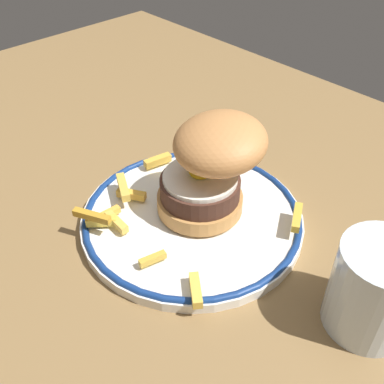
{
  "coord_description": "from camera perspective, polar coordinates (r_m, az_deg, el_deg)",
  "views": [
    {
      "loc": [
        26.96,
        -25.85,
        36.37
      ],
      "look_at": [
        -1.15,
        0.69,
        4.6
      ],
      "focal_mm": 42.49,
      "sensor_mm": 36.0,
      "label": 1
    }
  ],
  "objects": [
    {
      "name": "ground_plane",
      "position": [
        0.54,
        0.31,
        -6.36
      ],
      "size": [
        129.92,
        87.67,
        4.0
      ],
      "primitive_type": "cube",
      "color": "olive"
    },
    {
      "name": "dinner_plate",
      "position": [
        0.53,
        0.0,
        -3.18
      ],
      "size": [
        25.48,
        25.48,
        1.6
      ],
      "color": "white",
      "rests_on": "ground_plane"
    },
    {
      "name": "burger",
      "position": [
        0.49,
        2.16,
        3.44
      ],
      "size": [
        11.67,
        12.65,
        11.84
      ],
      "color": "#C68948",
      "rests_on": "dinner_plate"
    },
    {
      "name": "fries_pile",
      "position": [
        0.52,
        -4.0,
        -1.57
      ],
      "size": [
        21.74,
        22.91,
        2.36
      ],
      "color": "gold",
      "rests_on": "dinner_plate"
    },
    {
      "name": "water_glass",
      "position": [
        0.44,
        21.87,
        -11.65
      ],
      "size": [
        7.89,
        7.89,
        9.11
      ],
      "color": "silver",
      "rests_on": "ground_plane"
    }
  ]
}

